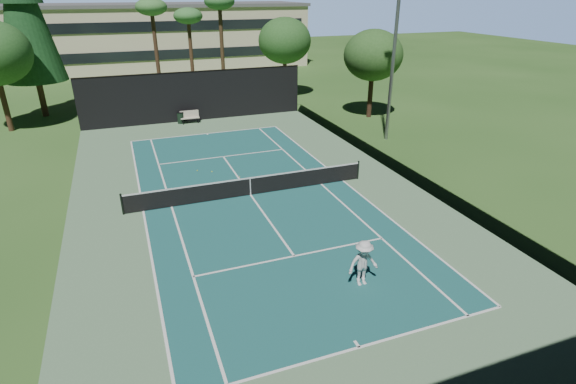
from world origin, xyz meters
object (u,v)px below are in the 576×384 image
(tennis_ball_b, at_px, (240,177))
(tennis_ball_c, at_px, (212,172))
(trash_bin, at_px, (181,118))
(tennis_ball_d, at_px, (197,171))
(tennis_net, at_px, (250,186))
(player, at_px, (363,263))
(park_bench, at_px, (190,117))

(tennis_ball_b, relative_size, tennis_ball_c, 0.79)
(tennis_ball_b, xyz_separation_m, trash_bin, (-1.50, 12.89, 0.45))
(tennis_ball_d, bearing_deg, tennis_ball_b, -41.03)
(tennis_ball_c, bearing_deg, tennis_net, -72.55)
(tennis_ball_c, bearing_deg, player, -77.35)
(tennis_ball_c, distance_m, trash_bin, 11.53)
(player, bearing_deg, trash_bin, 97.55)
(player, xyz_separation_m, tennis_ball_c, (-2.92, 13.01, -0.87))
(tennis_ball_d, relative_size, park_bench, 0.05)
(player, height_order, tennis_ball_b, player)
(tennis_net, bearing_deg, tennis_ball_b, 88.01)
(tennis_net, bearing_deg, trash_bin, 95.19)
(tennis_ball_b, relative_size, park_bench, 0.04)
(park_bench, bearing_deg, tennis_ball_d, -97.07)
(tennis_ball_b, xyz_separation_m, tennis_ball_c, (-1.34, 1.37, 0.01))
(player, relative_size, tennis_ball_b, 30.72)
(trash_bin, bearing_deg, tennis_ball_b, -83.37)
(player, xyz_separation_m, tennis_ball_b, (-1.58, 11.64, -0.88))
(tennis_net, height_order, player, player)
(tennis_ball_d, relative_size, trash_bin, 0.08)
(tennis_net, xyz_separation_m, tennis_ball_d, (-2.04, 4.47, -0.52))
(tennis_ball_b, bearing_deg, player, -82.29)
(player, relative_size, trash_bin, 1.92)
(tennis_net, distance_m, tennis_ball_d, 4.94)
(tennis_ball_c, distance_m, tennis_ball_d, 0.93)
(tennis_net, height_order, tennis_ball_d, tennis_net)
(tennis_net, distance_m, player, 9.19)
(tennis_ball_c, distance_m, park_bench, 11.37)
(tennis_net, xyz_separation_m, park_bench, (-0.69, 15.32, -0.01))
(tennis_ball_c, bearing_deg, tennis_ball_d, 148.39)
(tennis_ball_c, relative_size, tennis_ball_d, 0.96)
(tennis_ball_b, distance_m, tennis_ball_d, 2.82)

